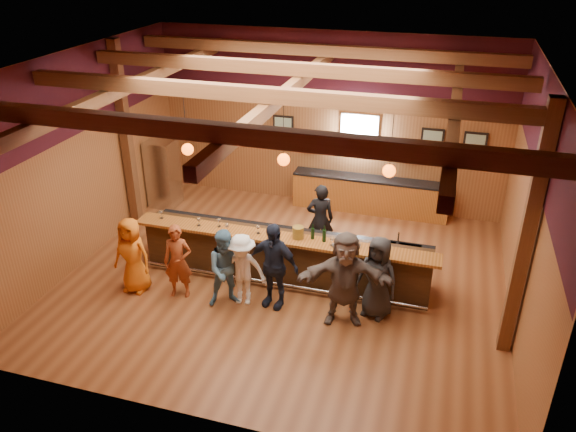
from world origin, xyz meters
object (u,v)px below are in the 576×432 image
Objects in this scene: bar_counter at (287,254)px; customer_redvest at (178,262)px; customer_denim at (227,268)px; customer_dark at (378,277)px; ice_bucket at (298,232)px; stainless_fridge at (163,173)px; bottle_a at (313,233)px; back_bar_cabinet at (369,195)px; customer_orange at (132,255)px; customer_brown at (345,279)px; customer_white at (242,270)px; customer_navy at (273,265)px; bartender at (320,219)px.

customer_redvest is (-1.85, -1.28, 0.26)m from bar_counter.
customer_dark is (2.82, 0.47, 0.02)m from customer_denim.
customer_dark is 1.83m from ice_bucket.
customer_denim is (-0.81, -1.29, 0.29)m from bar_counter.
bottle_a is at bearing -29.47° from stainless_fridge.
customer_orange is at bearing -129.06° from back_bar_cabinet.
customer_redvest is 0.94× the size of customer_dark.
customer_denim reaches higher than customer_redvest.
customer_orange is at bearing -71.16° from stainless_fridge.
customer_denim is at bearing -142.90° from bottle_a.
customer_brown is 1.13× the size of customer_dark.
customer_redvest is (-3.04, -4.85, 0.30)m from back_bar_cabinet.
customer_white is (0.26, 0.11, -0.05)m from customer_denim.
stainless_fridge is 5.72× the size of bottle_a.
customer_redvest reaches higher than customer_white.
customer_brown is at bearing -10.83° from customer_redvest.
customer_white is (3.57, -3.62, -0.15)m from stainless_fridge.
bar_counter is 3.50× the size of stainless_fridge.
customer_navy is at bearing -40.13° from stainless_fridge.
customer_orange is at bearing 178.25° from customer_white.
back_bar_cabinet is 5.06m from customer_white.
customer_redvest is 3.89m from customer_dark.
bartender is (-0.75, -2.41, 0.36)m from back_bar_cabinet.
customer_white is (-1.73, -4.74, 0.28)m from back_bar_cabinet.
customer_orange is at bearing 169.91° from customer_brown.
bottle_a is at bearing -98.74° from back_bar_cabinet.
ice_bucket reaches higher than back_bar_cabinet.
customer_dark is at bearing -5.48° from customer_redvest.
bar_counter is 1.31m from customer_white.
customer_orange is 3.35m from ice_bucket.
stainless_fridge is at bearing 148.54° from ice_bucket.
customer_white is (2.27, 0.19, -0.05)m from customer_orange.
bar_counter is at bearing 58.47° from customer_white.
stainless_fridge reaches higher than customer_redvest.
customer_denim reaches higher than customer_orange.
customer_orange reaches higher than customer_redvest.
customer_dark is 5.26× the size of bottle_a.
bottle_a is at bearing 8.79° from ice_bucket.
bottle_a is at bearing 175.62° from customer_dark.
customer_redvest is at bearing 169.19° from customer_brown.
bar_counter is 3.36× the size of customer_brown.
ice_bucket is (1.13, 1.03, 0.42)m from customer_denim.
customer_dark reaches higher than back_bar_cabinet.
customer_brown is at bearing -48.83° from bottle_a.
customer_redvest is 0.83× the size of customer_brown.
bartender is at bearing 101.17° from customer_brown.
ice_bucket is at bearing 81.24° from customer_navy.
bartender is at bearing 35.03° from customer_denim.
bar_counter is 0.82m from ice_bucket.
bartender is (0.39, 2.21, -0.05)m from customer_navy.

